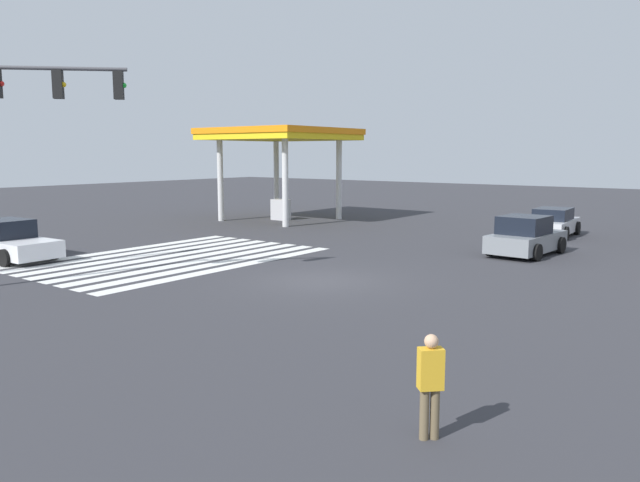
% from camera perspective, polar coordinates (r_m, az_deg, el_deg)
% --- Properties ---
extents(ground_plane, '(128.47, 128.47, 0.00)m').
position_cam_1_polar(ground_plane, '(20.71, -0.00, -3.66)').
color(ground_plane, '#333338').
extents(crosswalk_markings, '(11.60, 7.25, 0.01)m').
position_cam_1_polar(crosswalk_markings, '(25.85, -13.34, -1.52)').
color(crosswalk_markings, silver).
rests_on(crosswalk_markings, ground_plane).
extents(traffic_signal_mast, '(3.97, 3.97, 6.97)m').
position_cam_1_polar(traffic_signal_mast, '(21.22, -26.87, 9.62)').
color(traffic_signal_mast, '#47474C').
rests_on(traffic_signal_mast, ground_plane).
extents(car_0, '(4.34, 2.22, 1.44)m').
position_cam_1_polar(car_0, '(33.75, 20.54, 1.55)').
color(car_0, silver).
rests_on(car_0, ground_plane).
extents(car_1, '(4.25, 2.38, 1.64)m').
position_cam_1_polar(car_1, '(27.21, 18.29, 0.34)').
color(car_1, gray).
rests_on(car_1, ground_plane).
extents(car_2, '(2.37, 4.67, 1.58)m').
position_cam_1_polar(car_2, '(27.70, -26.65, -0.06)').
color(car_2, silver).
rests_on(car_2, ground_plane).
extents(gas_station_canopy, '(7.68, 7.68, 5.70)m').
position_cam_1_polar(gas_station_canopy, '(39.32, -3.67, 9.32)').
color(gas_station_canopy, yellow).
rests_on(gas_station_canopy, ground_plane).
extents(pedestrian, '(0.41, 0.41, 1.60)m').
position_cam_1_polar(pedestrian, '(9.50, 10.05, -12.53)').
color(pedestrian, brown).
rests_on(pedestrian, ground_plane).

